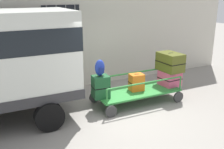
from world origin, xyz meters
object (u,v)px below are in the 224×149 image
(luggage_cart, at_px, (137,92))
(suitcase_midleft_bottom, at_px, (136,82))
(suitcase_center_bottom, at_px, (170,78))
(suitcase_center_middle, at_px, (170,62))
(backpack, at_px, (100,68))
(suitcase_left_bottom, at_px, (101,87))

(luggage_cart, bearing_deg, suitcase_midleft_bottom, 90.00)
(luggage_cart, height_order, suitcase_center_bottom, suitcase_center_bottom)
(suitcase_center_middle, height_order, backpack, backpack)
(suitcase_midleft_bottom, bearing_deg, suitcase_left_bottom, -177.86)
(backpack, bearing_deg, luggage_cart, 0.89)
(luggage_cart, relative_size, suitcase_midleft_bottom, 5.12)
(luggage_cart, xyz_separation_m, suitcase_midleft_bottom, (0.00, 0.02, 0.30))
(suitcase_left_bottom, height_order, backpack, backpack)
(luggage_cart, bearing_deg, suitcase_center_middle, -0.31)
(suitcase_left_bottom, distance_m, backpack, 0.53)
(suitcase_midleft_bottom, relative_size, backpack, 1.13)
(suitcase_center_bottom, bearing_deg, suitcase_midleft_bottom, 177.03)
(suitcase_left_bottom, xyz_separation_m, suitcase_center_bottom, (2.32, -0.02, -0.08))
(luggage_cart, distance_m, suitcase_left_bottom, 1.22)
(suitcase_center_bottom, height_order, suitcase_center_middle, suitcase_center_middle)
(suitcase_midleft_bottom, xyz_separation_m, suitcase_center_bottom, (1.16, -0.06, -0.02))
(suitcase_center_middle, distance_m, backpack, 2.34)
(suitcase_left_bottom, distance_m, suitcase_center_middle, 2.36)
(suitcase_midleft_bottom, height_order, backpack, backpack)
(luggage_cart, xyz_separation_m, suitcase_left_bottom, (-1.16, -0.02, 0.36))
(suitcase_center_bottom, distance_m, backpack, 2.42)
(suitcase_left_bottom, bearing_deg, suitcase_midleft_bottom, 2.14)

